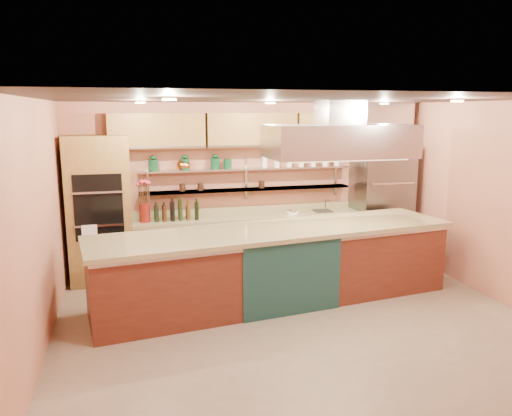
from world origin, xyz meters
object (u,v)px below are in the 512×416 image
object	(u,v)px
refrigerator	(381,203)
copper_kettle	(183,165)
kitchen_scale	(292,211)
island	(276,265)
green_canister	(228,164)
flower_vase	(145,213)

from	to	relation	value
refrigerator	copper_kettle	distance (m)	3.57
refrigerator	kitchen_scale	distance (m)	1.67
island	green_canister	distance (m)	2.14
refrigerator	flower_vase	size ratio (longest dim) A/B	7.07
refrigerator	green_canister	bearing A→B (deg)	175.20
flower_vase	kitchen_scale	xyz separation A→B (m)	(2.46, 0.00, -0.10)
refrigerator	island	bearing A→B (deg)	-148.82
kitchen_scale	island	bearing A→B (deg)	-111.94
flower_vase	copper_kettle	size ratio (longest dim) A/B	1.48
flower_vase	island	bearing A→B (deg)	-40.39
island	kitchen_scale	size ratio (longest dim) A/B	28.82
kitchen_scale	copper_kettle	distance (m)	2.00
refrigerator	green_canister	world-z (taller)	refrigerator
green_canister	island	bearing A→B (deg)	-78.78
flower_vase	green_canister	distance (m)	1.58
refrigerator	copper_kettle	bearing A→B (deg)	176.22
kitchen_scale	copper_kettle	world-z (taller)	copper_kettle
flower_vase	green_canister	xyz separation A→B (m)	(1.39, 0.22, 0.72)
refrigerator	green_canister	xyz separation A→B (m)	(-2.74, 0.23, 0.74)
refrigerator	green_canister	size ratio (longest dim) A/B	13.13
island	green_canister	bearing A→B (deg)	94.09
island	flower_vase	size ratio (longest dim) A/B	16.99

